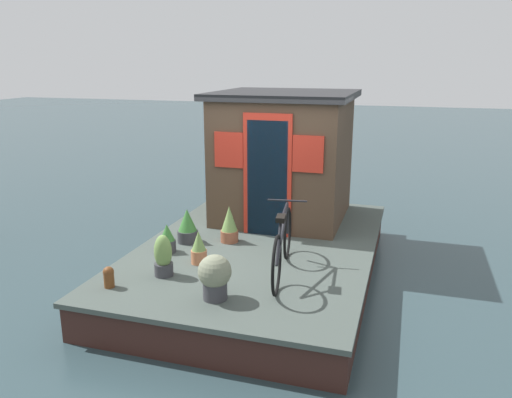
{
  "coord_description": "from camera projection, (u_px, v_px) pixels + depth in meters",
  "views": [
    {
      "loc": [
        -6.5,
        -1.94,
        3.0
      ],
      "look_at": [
        -0.2,
        0.0,
        1.19
      ],
      "focal_mm": 35.47,
      "sensor_mm": 36.0,
      "label": 1
    }
  ],
  "objects": [
    {
      "name": "potted_plant_lavender",
      "position": [
        167.0,
        239.0,
        6.81
      ],
      "size": [
        0.23,
        0.23,
        0.39
      ],
      "color": "#38383D",
      "rests_on": "houseboat_deck"
    },
    {
      "name": "potted_plant_basil",
      "position": [
        163.0,
        257.0,
        6.05
      ],
      "size": [
        0.23,
        0.23,
        0.51
      ],
      "color": "#38383D",
      "rests_on": "houseboat_deck"
    },
    {
      "name": "houseboat_deck",
      "position": [
        260.0,
        259.0,
        7.27
      ],
      "size": [
        4.89,
        3.17,
        0.49
      ],
      "color": "#424C47",
      "rests_on": "ground_plane"
    },
    {
      "name": "potted_plant_rosemary",
      "position": [
        199.0,
        248.0,
        6.43
      ],
      "size": [
        0.2,
        0.2,
        0.43
      ],
      "color": "#C6754C",
      "rests_on": "houseboat_deck"
    },
    {
      "name": "potted_plant_fern",
      "position": [
        229.0,
        225.0,
        7.19
      ],
      "size": [
        0.26,
        0.26,
        0.53
      ],
      "color": "#935138",
      "rests_on": "houseboat_deck"
    },
    {
      "name": "potted_plant_ivy",
      "position": [
        215.0,
        275.0,
        5.44
      ],
      "size": [
        0.37,
        0.37,
        0.5
      ],
      "color": "#38383D",
      "rests_on": "houseboat_deck"
    },
    {
      "name": "mooring_bollard",
      "position": [
        109.0,
        276.0,
        5.76
      ],
      "size": [
        0.12,
        0.12,
        0.25
      ],
      "color": "brown",
      "rests_on": "houseboat_deck"
    },
    {
      "name": "bicycle",
      "position": [
        282.0,
        245.0,
        6.04
      ],
      "size": [
        1.76,
        0.5,
        0.82
      ],
      "color": "black",
      "rests_on": "houseboat_deck"
    },
    {
      "name": "houseboat_cabin",
      "position": [
        284.0,
        155.0,
        8.16
      ],
      "size": [
        2.13,
        2.16,
        2.04
      ],
      "color": "#4C3828",
      "rests_on": "houseboat_deck"
    },
    {
      "name": "potted_plant_sage",
      "position": [
        187.0,
        226.0,
        7.18
      ],
      "size": [
        0.29,
        0.29,
        0.49
      ],
      "color": "#38383D",
      "rests_on": "houseboat_deck"
    },
    {
      "name": "ground_plane",
      "position": [
        260.0,
        275.0,
        7.34
      ],
      "size": [
        60.0,
        60.0,
        0.0
      ],
      "primitive_type": "plane",
      "color": "#2D4247"
    }
  ]
}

